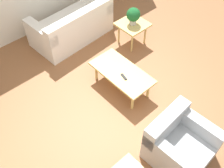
{
  "coord_description": "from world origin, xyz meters",
  "views": [
    {
      "loc": [
        -1.94,
        2.13,
        3.83
      ],
      "look_at": [
        0.18,
        0.19,
        0.55
      ],
      "focal_mm": 42.0,
      "sensor_mm": 36.0,
      "label": 1
    }
  ],
  "objects_px": {
    "side_table_plant": "(133,26)",
    "potted_plant": "(133,15)",
    "sofa": "(73,27)",
    "armchair": "(179,144)",
    "coffee_table": "(122,73)"
  },
  "relations": [
    {
      "from": "armchair",
      "to": "side_table_plant",
      "type": "height_order",
      "value": "armchair"
    },
    {
      "from": "armchair",
      "to": "coffee_table",
      "type": "distance_m",
      "value": 1.61
    },
    {
      "from": "potted_plant",
      "to": "sofa",
      "type": "bearing_deg",
      "value": 40.46
    },
    {
      "from": "side_table_plant",
      "to": "potted_plant",
      "type": "distance_m",
      "value": 0.28
    },
    {
      "from": "sofa",
      "to": "coffee_table",
      "type": "xyz_separation_m",
      "value": [
        -1.81,
        0.22,
        0.07
      ]
    },
    {
      "from": "sofa",
      "to": "armchair",
      "type": "height_order",
      "value": "sofa"
    },
    {
      "from": "sofa",
      "to": "side_table_plant",
      "type": "relative_size",
      "value": 3.02
    },
    {
      "from": "armchair",
      "to": "side_table_plant",
      "type": "distance_m",
      "value": 2.77
    },
    {
      "from": "sofa",
      "to": "armchair",
      "type": "bearing_deg",
      "value": 76.95
    },
    {
      "from": "potted_plant",
      "to": "side_table_plant",
      "type": "bearing_deg",
      "value": 108.43
    },
    {
      "from": "armchair",
      "to": "side_table_plant",
      "type": "bearing_deg",
      "value": 56.21
    },
    {
      "from": "armchair",
      "to": "side_table_plant",
      "type": "xyz_separation_m",
      "value": [
        2.38,
        -1.41,
        0.13
      ]
    },
    {
      "from": "coffee_table",
      "to": "side_table_plant",
      "type": "height_order",
      "value": "side_table_plant"
    },
    {
      "from": "potted_plant",
      "to": "coffee_table",
      "type": "bearing_deg",
      "value": 126.61
    },
    {
      "from": "sofa",
      "to": "coffee_table",
      "type": "height_order",
      "value": "sofa"
    }
  ]
}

